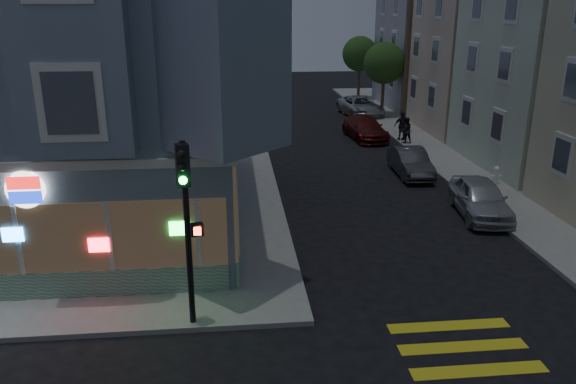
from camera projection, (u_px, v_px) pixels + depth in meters
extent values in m
plane|color=black|center=(194.00, 382.00, 12.50)|extent=(120.00, 120.00, 0.00)
cube|color=gray|center=(572.00, 133.00, 36.38)|extent=(24.00, 42.00, 0.15)
cube|color=slate|center=(37.00, 72.00, 20.50)|extent=(14.00, 14.00, 11.00)
cube|color=silver|center=(43.00, 116.00, 21.03)|extent=(14.30, 14.30, 0.25)
cylinder|color=white|center=(25.00, 190.00, 14.64)|extent=(1.00, 0.12, 1.00)
cube|color=#C3A796|center=(515.00, 58.00, 36.47)|extent=(12.00, 8.60, 9.00)
cube|color=gray|center=(462.00, 39.00, 44.72)|extent=(12.00, 8.60, 10.50)
cylinder|color=#4C3826|center=(407.00, 61.00, 34.81)|extent=(0.30, 0.30, 9.00)
cylinder|color=#4C3826|center=(383.00, 93.00, 41.41)|extent=(0.24, 0.24, 3.20)
sphere|color=#2A4F1C|center=(384.00, 63.00, 40.71)|extent=(3.00, 3.00, 3.00)
cylinder|color=#4C3826|center=(359.00, 80.00, 48.96)|extent=(0.24, 0.24, 3.20)
sphere|color=#2A4F1C|center=(360.00, 54.00, 48.26)|extent=(3.00, 3.00, 3.00)
imported|color=black|center=(406.00, 130.00, 33.22)|extent=(0.81, 0.67, 1.53)
imported|color=#25242C|center=(402.00, 126.00, 33.91)|extent=(1.03, 0.44, 1.75)
imported|color=#B6B7BE|center=(480.00, 198.00, 22.12)|extent=(2.29, 4.52, 1.48)
imported|color=#3B3D41|center=(410.00, 162.00, 27.41)|extent=(1.50, 4.06, 1.33)
imported|color=#531613|center=(365.00, 128.00, 34.91)|extent=(2.38, 4.89, 1.37)
imported|color=#ADB4B8|center=(360.00, 106.00, 42.19)|extent=(3.03, 5.43, 1.43)
cylinder|color=black|center=(188.00, 236.00, 13.84)|extent=(0.15, 0.15, 4.82)
cube|color=black|center=(183.00, 165.00, 13.04)|extent=(0.36, 0.33, 1.01)
sphere|color=black|center=(181.00, 154.00, 12.80)|extent=(0.19, 0.19, 0.19)
sphere|color=black|center=(182.00, 167.00, 12.90)|extent=(0.19, 0.19, 0.19)
sphere|color=#19F23F|center=(183.00, 180.00, 13.00)|extent=(0.19, 0.19, 0.19)
cube|color=black|center=(197.00, 229.00, 13.62)|extent=(0.34, 0.26, 0.31)
cube|color=#FF2614|center=(197.00, 231.00, 13.52)|extent=(0.21, 0.02, 0.21)
cylinder|color=white|center=(496.00, 177.00, 25.70)|extent=(0.26, 0.26, 0.64)
sphere|color=white|center=(497.00, 169.00, 25.58)|extent=(0.28, 0.28, 0.28)
cylinder|color=white|center=(496.00, 176.00, 25.69)|extent=(0.48, 0.13, 0.13)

